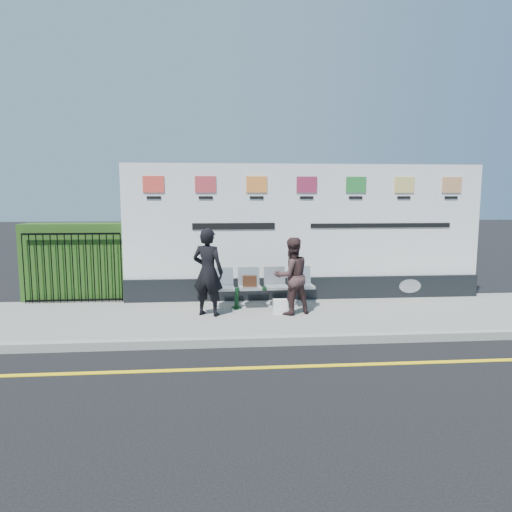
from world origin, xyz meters
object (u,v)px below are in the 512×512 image
at_px(bench, 263,297).
at_px(billboard, 305,241).
at_px(woman_left, 208,272).
at_px(woman_right, 292,276).

bearing_deg(bench, billboard, 35.28).
bearing_deg(bench, woman_left, -156.76).
xyz_separation_m(billboard, bench, (-1.02, -0.78, -1.07)).
bearing_deg(woman_left, billboard, -125.22).
relative_size(billboard, bench, 3.79).
distance_m(billboard, bench, 1.68).
height_order(billboard, woman_right, billboard).
bearing_deg(woman_right, woman_left, -20.07).
bearing_deg(billboard, woman_left, -148.48).
relative_size(billboard, woman_left, 4.71).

